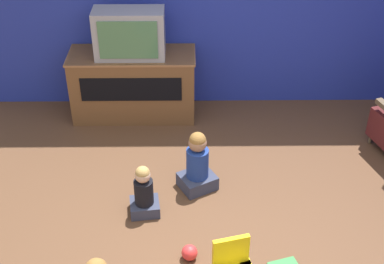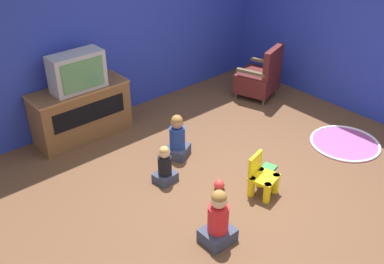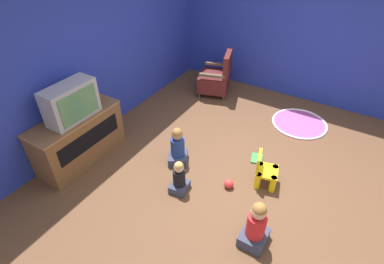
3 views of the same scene
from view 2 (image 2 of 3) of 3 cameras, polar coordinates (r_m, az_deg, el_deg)
ground_plane at (r=5.77m, az=6.84°, el=-5.33°), size 30.00×30.00×0.00m
wall_back at (r=6.83m, az=-9.68°, el=13.26°), size 5.64×0.12×2.74m
tv_cabinet at (r=6.54m, az=-13.90°, el=2.57°), size 1.37×0.53×0.75m
television at (r=6.23m, az=-14.37°, el=7.44°), size 0.73×0.33×0.52m
black_armchair at (r=7.59m, az=8.61°, el=6.83°), size 0.77×0.75×0.90m
yellow_kid_chair at (r=5.38m, az=8.88°, el=-5.94°), size 0.37×0.36×0.51m
play_mat at (r=6.69m, az=18.85°, el=-1.35°), size 0.97×0.97×0.04m
child_watching_left at (r=4.66m, az=3.33°, el=-11.08°), size 0.33×0.29×0.65m
child_watching_center at (r=5.94m, az=-1.88°, el=-0.85°), size 0.41×0.39×0.62m
child_watching_right at (r=5.50m, az=-3.48°, el=-4.38°), size 0.28×0.26×0.51m
toy_ball at (r=5.46m, az=3.48°, el=-6.67°), size 0.13×0.13×0.13m
book at (r=5.89m, az=9.61°, el=-4.62°), size 0.27×0.23×0.02m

